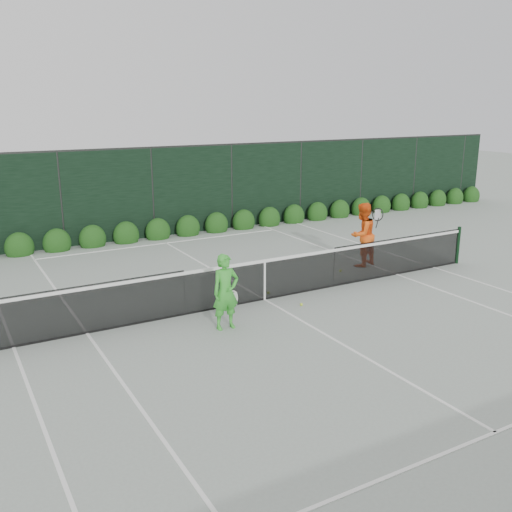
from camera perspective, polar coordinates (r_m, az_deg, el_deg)
ground at (r=13.38m, az=0.86°, el=-4.40°), size 80.00×80.00×0.00m
tennis_net at (r=13.21m, az=0.77°, el=-2.24°), size 12.90×0.10×1.07m
player_woman at (r=11.51m, az=-3.05°, el=-3.60°), size 0.64×0.38×1.56m
player_man at (r=16.20m, az=10.58°, el=2.11°), size 1.01×0.86×1.79m
court_lines at (r=13.38m, az=0.86°, el=-4.37°), size 11.03×23.83×0.01m
windscreen_fence at (r=10.78m, az=8.19°, el=-0.94°), size 32.00×21.07×3.06m
hedge_row at (r=19.59m, az=-9.78°, el=2.40°), size 31.66×0.65×0.94m
tennis_balls at (r=14.14m, az=4.92°, el=-3.23°), size 2.73×1.77×0.07m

